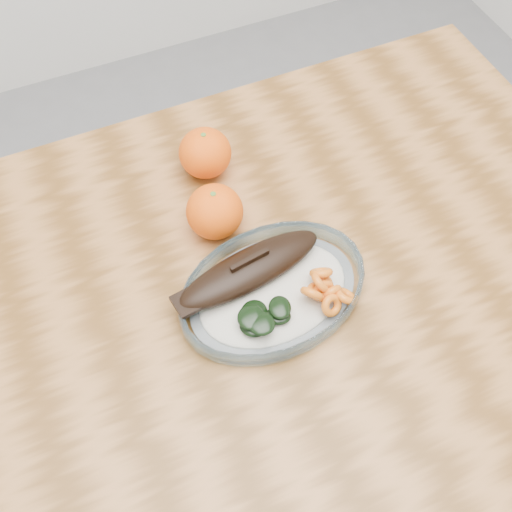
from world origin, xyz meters
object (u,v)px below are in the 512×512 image
at_px(plated_meal, 272,289).
at_px(orange_left, 205,153).
at_px(orange_right, 215,212).
at_px(dining_table, 252,324).

xyz_separation_m(plated_meal, orange_left, (-0.00, 0.26, 0.02)).
bearing_deg(orange_right, dining_table, -87.40).
relative_size(plated_meal, orange_right, 6.52).
relative_size(orange_left, orange_right, 0.98).
bearing_deg(dining_table, plated_meal, -37.33).
xyz_separation_m(orange_left, orange_right, (-0.03, -0.11, 0.00)).
bearing_deg(plated_meal, dining_table, 135.72).
distance_m(dining_table, plated_meal, 0.12).
xyz_separation_m(dining_table, plated_meal, (0.02, -0.02, 0.12)).
xyz_separation_m(dining_table, orange_left, (0.02, 0.24, 0.14)).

